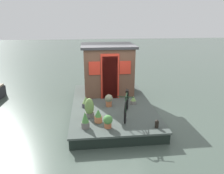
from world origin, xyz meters
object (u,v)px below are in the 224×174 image
potted_plant_rosemary (109,100)px  potted_plant_thyme (133,100)px  bicycle (127,104)px  potted_plant_mint (108,121)px  mooring_bollard (157,124)px  houseboat_cabin (108,69)px  potted_plant_basil (86,102)px  potted_plant_succulent (98,116)px  potted_plant_sage (85,120)px  potted_plant_geranium (89,108)px

potted_plant_rosemary → potted_plant_thyme: bearing=-84.0°
bicycle → potted_plant_rosemary: size_ratio=3.87×
bicycle → potted_plant_mint: 1.05m
potted_plant_mint → potted_plant_thyme: bearing=-33.2°
potted_plant_rosemary → potted_plant_thyme: (0.10, -0.93, -0.09)m
potted_plant_mint → mooring_bollard: potted_plant_mint is taller
houseboat_cabin → bicycle: (-2.50, -0.37, -0.65)m
potted_plant_basil → potted_plant_succulent: size_ratio=0.95×
bicycle → potted_plant_sage: bicycle is taller
potted_plant_succulent → mooring_bollard: bearing=-108.1°
potted_plant_geranium → potted_plant_thyme: bearing=-61.5°
potted_plant_sage → potted_plant_thyme: (1.65, -1.78, -0.09)m
mooring_bollard → potted_plant_geranium: bearing=63.4°
potted_plant_succulent → potted_plant_sage: bearing=129.6°
potted_plant_mint → houseboat_cabin: bearing=-5.5°
bicycle → potted_plant_mint: (-0.77, 0.69, -0.18)m
potted_plant_mint → bicycle: bearing=-41.7°
bicycle → potted_plant_thyme: (0.94, -0.43, -0.23)m
potted_plant_rosemary → potted_plant_mint: 1.62m
houseboat_cabin → potted_plant_basil: houseboat_cabin is taller
potted_plant_basil → potted_plant_thyme: size_ratio=1.25×
bicycle → potted_plant_basil: (0.84, 1.34, -0.19)m
potted_plant_mint → potted_plant_sage: bearing=85.0°
potted_plant_rosemary → potted_plant_basil: bearing=89.8°
potted_plant_succulent → mooring_bollard: size_ratio=1.72×
houseboat_cabin → potted_plant_succulent: houseboat_cabin is taller
potted_plant_mint → potted_plant_thyme: 2.04m
potted_plant_succulent → bicycle: bearing=-67.9°
potted_plant_rosemary → mooring_bollard: (-1.78, -1.25, -0.11)m
potted_plant_sage → potted_plant_basil: size_ratio=1.25×
potted_plant_mint → potted_plant_succulent: 0.47m
bicycle → mooring_bollard: 1.23m
potted_plant_geranium → potted_plant_succulent: (-0.43, -0.26, -0.09)m
potted_plant_geranium → potted_plant_mint: potted_plant_geranium is taller
potted_plant_sage → potted_plant_mint: (-0.06, -0.66, -0.03)m
potted_plant_geranium → potted_plant_thyme: potted_plant_geranium is taller
potted_plant_sage → potted_plant_succulent: bearing=-50.4°
bicycle → potted_plant_geranium: 1.22m
potted_plant_sage → potted_plant_rosemary: bearing=-28.6°
potted_plant_geranium → houseboat_cabin: bearing=-19.0°
potted_plant_geranium → potted_plant_succulent: 0.51m
houseboat_cabin → potted_plant_mint: houseboat_cabin is taller
bicycle → potted_plant_basil: bearing=57.9°
houseboat_cabin → potted_plant_basil: 2.09m
potted_plant_sage → potted_plant_rosemary: 1.77m
potted_plant_basil → potted_plant_thyme: (0.10, -1.77, -0.04)m
potted_plant_sage → bicycle: bearing=-62.1°
potted_plant_mint → potted_plant_thyme: size_ratio=1.20×
potted_plant_basil → potted_plant_thyme: 1.77m
bicycle → potted_plant_mint: bicycle is taller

